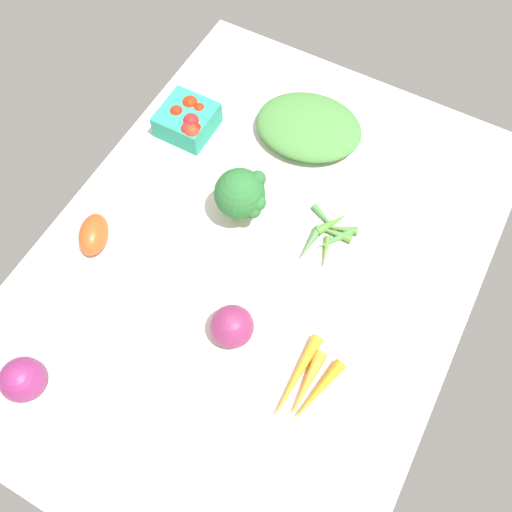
# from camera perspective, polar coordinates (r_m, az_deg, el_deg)

# --- Properties ---
(tablecloth) EXTENTS (1.04, 0.76, 0.02)m
(tablecloth) POSITION_cam_1_polar(r_m,az_deg,el_deg) (1.02, 0.00, -0.76)
(tablecloth) COLOR silver
(tablecloth) RESTS_ON ground
(carrot_bunch) EXTENTS (0.16, 0.08, 0.02)m
(carrot_bunch) POSITION_cam_1_polar(r_m,az_deg,el_deg) (0.92, 5.13, -13.21)
(carrot_bunch) COLOR orange
(carrot_bunch) RESTS_ON tablecloth
(roma_tomato) EXTENTS (0.10, 0.08, 0.05)m
(roma_tomato) POSITION_cam_1_polar(r_m,az_deg,el_deg) (1.05, -16.54, 2.17)
(roma_tomato) COLOR #E44A1D
(roma_tomato) RESTS_ON tablecloth
(red_onion_center) EXTENTS (0.07, 0.07, 0.07)m
(red_onion_center) POSITION_cam_1_polar(r_m,az_deg,el_deg) (0.97, -23.09, -11.74)
(red_onion_center) COLOR #7E255D
(red_onion_center) RESTS_ON tablecloth
(broccoli_head) EXTENTS (0.09, 0.10, 0.12)m
(broccoli_head) POSITION_cam_1_polar(r_m,az_deg,el_deg) (1.00, -1.55, 6.41)
(broccoli_head) COLOR #AAC988
(broccoli_head) RESTS_ON tablecloth
(okra_pile) EXTENTS (0.14, 0.10, 0.02)m
(okra_pile) POSITION_cam_1_polar(r_m,az_deg,el_deg) (1.03, 7.56, 2.34)
(okra_pile) COLOR #518038
(okra_pile) RESTS_ON tablecloth
(leafy_greens_clump) EXTENTS (0.21, 0.24, 0.05)m
(leafy_greens_clump) POSITION_cam_1_polar(r_m,az_deg,el_deg) (1.15, 5.51, 13.26)
(leafy_greens_clump) COLOR #447E3B
(leafy_greens_clump) RESTS_ON tablecloth
(berry_basket) EXTENTS (0.11, 0.11, 0.07)m
(berry_basket) POSITION_cam_1_polar(r_m,az_deg,el_deg) (1.16, -7.09, 13.85)
(berry_basket) COLOR teal
(berry_basket) RESTS_ON tablecloth
(red_onion_near_basket) EXTENTS (0.07, 0.07, 0.07)m
(red_onion_near_basket) POSITION_cam_1_polar(r_m,az_deg,el_deg) (0.92, -2.51, -7.34)
(red_onion_near_basket) COLOR #7E2753
(red_onion_near_basket) RESTS_ON tablecloth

